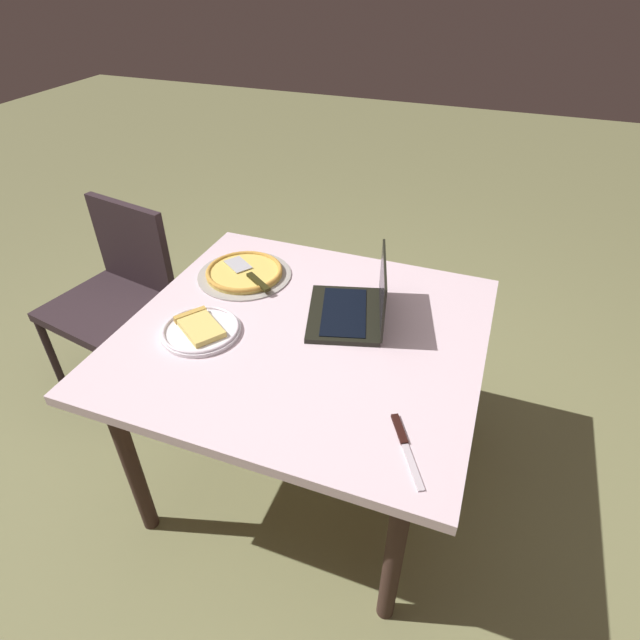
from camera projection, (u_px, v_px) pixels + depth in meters
name	position (u px, v px, depth m)	size (l,w,h in m)	color
ground_plane	(307.00, 465.00, 2.14)	(12.00, 12.00, 0.00)	olive
dining_table	(304.00, 347.00, 1.75)	(1.18, 1.09, 0.71)	silver
laptop	(355.00, 307.00, 1.75)	(0.33, 0.38, 0.22)	black
pizza_plate	(200.00, 329.00, 1.69)	(0.26, 0.26, 0.04)	white
pizza_tray	(244.00, 272.00, 1.98)	(0.36, 0.36, 0.03)	#A29D96
table_knife	(404.00, 442.00, 1.32)	(0.13, 0.22, 0.01)	#BDB0B9
chair_near	(117.00, 289.00, 2.28)	(0.52, 0.52, 0.87)	#2C2025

